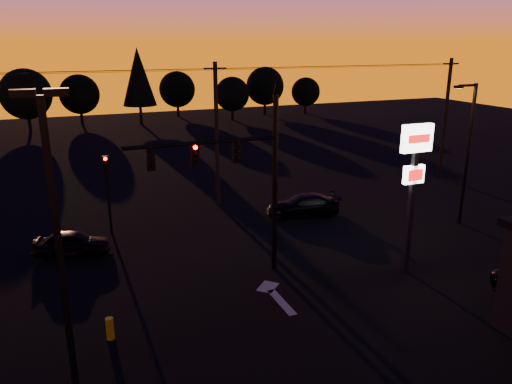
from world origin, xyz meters
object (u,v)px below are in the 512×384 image
Objects in this scene: traffic_signal_mast at (241,169)px; car_left at (72,243)px; streetlight at (467,149)px; pylon_sign at (414,167)px; parking_lot_light at (59,248)px; car_right at (303,205)px; bollard at (110,329)px; secondary_signal at (107,183)px.

car_left is at bearing 143.71° from traffic_signal_mast.
pylon_sign is at bearing -149.92° from streetlight.
parking_lot_light is at bearing -158.35° from streetlight.
parking_lot_light is 2.07× the size of car_right.
bollard is (1.26, 3.91, -4.86)m from parking_lot_light.
car_right is at bearing 95.70° from pylon_sign.
pylon_sign reaches higher than secondary_signal.
traffic_signal_mast reaches higher than bollard.
traffic_signal_mast is 1.07× the size of streetlight.
car_left is (-0.86, 8.23, 0.21)m from bollard.
streetlight reaches higher than car_left.
secondary_signal is 10.93m from bollard.
parking_lot_light reaches higher than traffic_signal_mast.
secondary_signal is 14.90m from parking_lot_light.
traffic_signal_mast is 8.23m from bollard.
bollard is at bearing -96.68° from secondary_signal.
pylon_sign reaches higher than car_left.
parking_lot_light is 23.05m from streetlight.
streetlight is (14.01, 1.51, -0.52)m from traffic_signal_mast.
secondary_signal is at bearing 123.19° from traffic_signal_mast.
pylon_sign is 0.85× the size of streetlight.
parking_lot_light is 6.36m from bollard.
streetlight is 2.18× the size of car_left.
secondary_signal is at bearing 80.21° from parking_lot_light.
secondary_signal reaches higher than car_left.
parking_lot_light is (-2.50, -14.49, 2.41)m from secondary_signal.
traffic_signal_mast is 1.97× the size of secondary_signal.
secondary_signal is 3.87m from car_left.
secondary_signal is at bearing 140.23° from pylon_sign.
secondary_signal is at bearing -26.36° from car_left.
traffic_signal_mast reaches higher than car_right.
streetlight reaches higher than pylon_sign.
traffic_signal_mast is 2.34× the size of car_left.
streetlight is at bearing 6.14° from traffic_signal_mast.
bollard is (-1.24, -10.58, -2.45)m from secondary_signal.
bollard is (-20.15, -4.59, -4.01)m from streetlight.
bollard is 0.19× the size of car_right.
pylon_sign is at bearing 17.23° from parking_lot_light.
traffic_signal_mast is 7.52m from pylon_sign.
bollard is at bearing -177.44° from pylon_sign.
parking_lot_light reaches higher than bollard.
traffic_signal_mast is 1.26× the size of pylon_sign.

